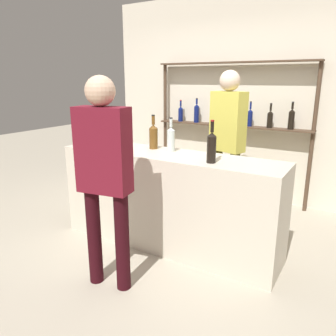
% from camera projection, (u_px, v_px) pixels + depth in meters
% --- Properties ---
extents(ground_plane, '(16.00, 16.00, 0.00)m').
position_uv_depth(ground_plane, '(168.00, 243.00, 3.44)').
color(ground_plane, '#B2A893').
extents(bar_counter, '(2.28, 0.55, 0.97)m').
position_uv_depth(bar_counter, '(168.00, 200.00, 3.31)').
color(bar_counter, beige).
rests_on(bar_counter, ground_plane).
extents(back_wall, '(3.88, 0.12, 2.80)m').
position_uv_depth(back_wall, '(236.00, 99.00, 4.62)').
color(back_wall, beige).
rests_on(back_wall, ground_plane).
extents(back_shelf, '(2.19, 0.18, 1.89)m').
position_uv_depth(back_shelf, '(231.00, 111.00, 4.51)').
color(back_shelf, '#4C3828').
rests_on(back_shelf, ground_plane).
extents(counter_bottle_0, '(0.08, 0.08, 0.34)m').
position_uv_depth(counter_bottle_0, '(171.00, 138.00, 3.25)').
color(counter_bottle_0, silver).
rests_on(counter_bottle_0, bar_counter).
extents(counter_bottle_1, '(0.08, 0.08, 0.34)m').
position_uv_depth(counter_bottle_1, '(97.00, 134.00, 3.50)').
color(counter_bottle_1, black).
rests_on(counter_bottle_1, bar_counter).
extents(counter_bottle_2, '(0.09, 0.09, 0.36)m').
position_uv_depth(counter_bottle_2, '(117.00, 136.00, 3.32)').
color(counter_bottle_2, '#0F1956').
rests_on(counter_bottle_2, bar_counter).
extents(counter_bottle_3, '(0.08, 0.08, 0.37)m').
position_uv_depth(counter_bottle_3, '(212.00, 146.00, 2.81)').
color(counter_bottle_3, black).
rests_on(counter_bottle_3, bar_counter).
extents(counter_bottle_4, '(0.09, 0.09, 0.35)m').
position_uv_depth(counter_bottle_4, '(153.00, 136.00, 3.38)').
color(counter_bottle_4, brown).
rests_on(counter_bottle_4, bar_counter).
extents(wine_glass, '(0.08, 0.08, 0.16)m').
position_uv_depth(wine_glass, '(104.00, 131.00, 3.77)').
color(wine_glass, silver).
rests_on(wine_glass, bar_counter).
extents(customer_center, '(0.44, 0.25, 1.70)m').
position_uv_depth(customer_center, '(104.00, 168.00, 2.50)').
color(customer_center, black).
rests_on(customer_center, ground_plane).
extents(server_behind_counter, '(0.45, 0.30, 1.77)m').
position_uv_depth(server_behind_counter, '(227.00, 134.00, 3.79)').
color(server_behind_counter, brown).
rests_on(server_behind_counter, ground_plane).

